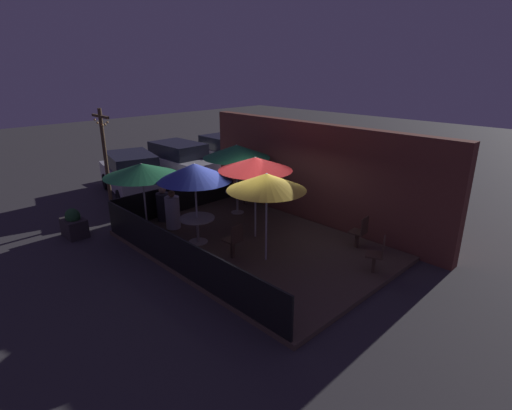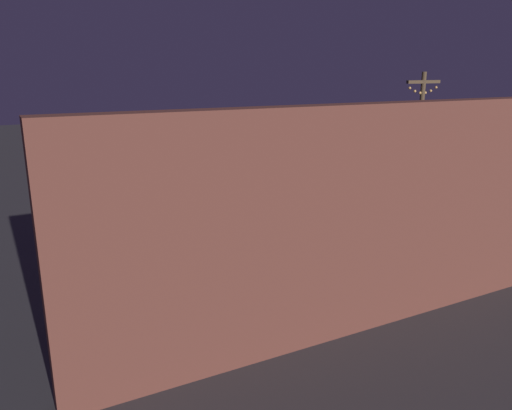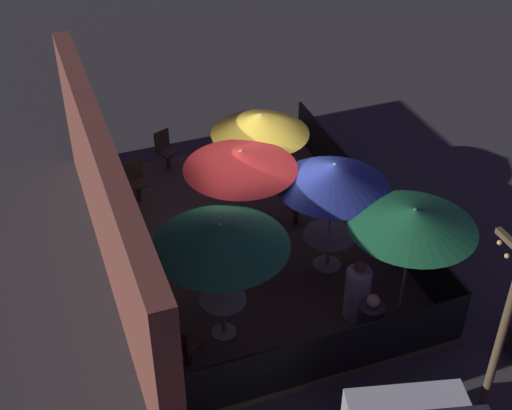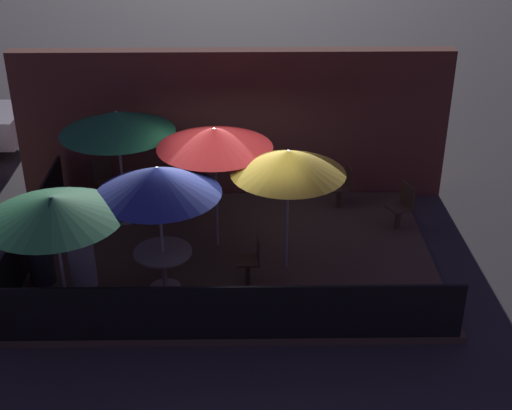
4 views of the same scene
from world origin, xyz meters
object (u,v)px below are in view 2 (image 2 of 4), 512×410
Objects in this scene: patio_umbrella_4 at (306,146)px; dining_table_0 at (301,206)px; patio_chair_1 at (211,290)px; patron_1 at (382,201)px; dining_table_1 at (414,228)px; light_post at (419,133)px; patio_umbrella_3 at (338,136)px; patio_chair_2 at (242,218)px; planter_box at (350,186)px; patio_umbrella_0 at (302,140)px; patio_chair_3 at (469,241)px; patio_umbrella_2 at (224,150)px; patio_umbrella_1 at (421,149)px; patio_chair_0 at (122,280)px; patron_0 at (353,202)px.

patio_umbrella_4 reaches higher than dining_table_0.
dining_table_0 is 4.44m from patio_chair_1.
dining_table_1 is at bearing 63.96° from patron_1.
patio_umbrella_3 is at bearing -2.41° from light_post.
patio_chair_2 is 0.27× the size of light_post.
dining_table_0 is 3.85m from planter_box.
patio_umbrella_0 reaches higher than patio_chair_3.
light_post is at bearing -135.11° from dining_table_1.
light_post is (-5.50, -0.68, 1.35)m from patio_chair_2.
patio_umbrella_2 reaches higher than patio_chair_1.
patio_umbrella_3 is 6.23m from patio_chair_1.
patron_1 is (-2.96, -1.19, -1.68)m from patio_umbrella_4.
dining_table_0 is 1.47m from patio_chair_2.
light_post reaches higher than patio_umbrella_1.
patio_umbrella_2 is 2.48× the size of patio_chair_0.
planter_box is (-7.52, -4.22, -0.24)m from patio_chair_0.
dining_table_1 is 0.97m from patio_chair_3.
patron_0 is 3.06m from light_post.
patio_chair_3 is at bearing 122.52° from dining_table_1.
patio_chair_3 is at bearing 115.61° from patio_umbrella_0.
dining_table_1 reaches higher than planter_box.
planter_box is at bearing 93.80° from patron_0.
patio_umbrella_4 is 2.58× the size of patio_chair_1.
light_post is (-6.12, -1.21, -0.19)m from patio_umbrella_2.
planter_box is (-1.01, -2.44, -0.23)m from patron_1.
patio_umbrella_0 is 2.96m from dining_table_1.
dining_table_1 is 0.65× the size of patron_0.
patio_chair_3 is 0.84× the size of patron_1.
patio_umbrella_4 reaches higher than planter_box.
dining_table_0 is 0.87× the size of patron_1.
dining_table_0 is 0.27× the size of light_post.
patio_umbrella_0 reaches higher than patio_chair_2.
patio_chair_2 is 3.60m from patron_1.
patio_umbrella_2 is at bearing 7.04° from patio_chair_0.
patron_1 is at bearing 123.47° from patio_umbrella_3.
patio_umbrella_4 reaches higher than patio_umbrella_2.
patio_umbrella_0 is 2.42× the size of patio_chair_3.
patio_umbrella_3 is at bearing -137.25° from patio_umbrella_4.
dining_table_1 is 0.70× the size of patron_1.
patio_umbrella_3 reaches higher than patio_chair_3.
patron_0 is (0.15, -3.11, 0.01)m from patio_chair_3.
patio_chair_1 is 4.90m from patio_chair_3.
patio_umbrella_1 is at bearing 113.03° from dining_table_0.
patron_1 is 1.30× the size of planter_box.
patio_umbrella_1 is at bearing 149.96° from patio_umbrella_2.
patio_chair_1 is at bearing -125.96° from patio_chair_2.
patio_umbrella_3 is 3.18m from patio_umbrella_4.
dining_table_0 is at bearing -6.91° from patio_chair_3.
patron_1 is (-0.74, 0.14, -0.04)m from patron_0.
planter_box is (-6.49, -5.11, -0.24)m from patio_chair_1.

